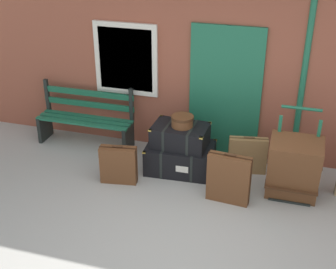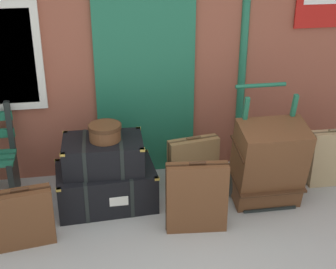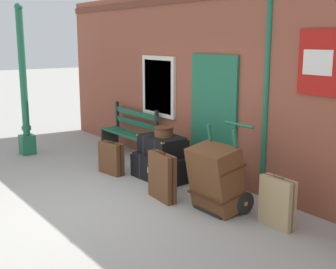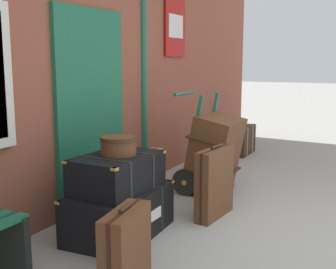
{
  "view_description": "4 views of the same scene",
  "coord_description": "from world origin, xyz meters",
  "px_view_note": "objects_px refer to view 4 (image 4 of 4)",
  "views": [
    {
      "loc": [
        1.04,
        -4.13,
        3.75
      ],
      "look_at": [
        -0.68,
        1.72,
        0.59
      ],
      "focal_mm": 49.69,
      "sensor_mm": 36.0,
      "label": 1
    },
    {
      "loc": [
        -0.6,
        -2.75,
        2.87
      ],
      "look_at": [
        0.17,
        1.83,
        0.72
      ],
      "focal_mm": 52.91,
      "sensor_mm": 36.0,
      "label": 2
    },
    {
      "loc": [
        5.57,
        -2.52,
        2.34
      ],
      "look_at": [
        -0.15,
        1.61,
        0.85
      ],
      "focal_mm": 48.35,
      "sensor_mm": 36.0,
      "label": 3
    },
    {
      "loc": [
        -3.65,
        -0.37,
        1.56
      ],
      "look_at": [
        0.39,
        1.71,
        0.8
      ],
      "focal_mm": 46.53,
      "sensor_mm": 36.0,
      "label": 4
    }
  ],
  "objects_px": {
    "steamer_trunk_base": "(120,212)",
    "porters_trolley": "(201,168)",
    "steamer_trunk_middle": "(117,173)",
    "suitcase_umber": "(150,176)",
    "corner_trunk": "(236,140)",
    "large_brown_trunk": "(214,153)",
    "suitcase_cream": "(126,249)",
    "round_hatbox": "(119,144)",
    "suitcase_caramel": "(215,183)",
    "suitcase_olive": "(218,151)"
  },
  "relations": [
    {
      "from": "steamer_trunk_middle",
      "to": "large_brown_trunk",
      "type": "bearing_deg",
      "value": -9.66
    },
    {
      "from": "porters_trolley",
      "to": "suitcase_umber",
      "type": "height_order",
      "value": "porters_trolley"
    },
    {
      "from": "porters_trolley",
      "to": "suitcase_umber",
      "type": "distance_m",
      "value": 0.75
    },
    {
      "from": "suitcase_olive",
      "to": "suitcase_cream",
      "type": "relative_size",
      "value": 1.14
    },
    {
      "from": "steamer_trunk_middle",
      "to": "porters_trolley",
      "type": "relative_size",
      "value": 0.69
    },
    {
      "from": "large_brown_trunk",
      "to": "suitcase_olive",
      "type": "xyz_separation_m",
      "value": [
        0.85,
        0.28,
        -0.15
      ]
    },
    {
      "from": "steamer_trunk_middle",
      "to": "porters_trolley",
      "type": "height_order",
      "value": "porters_trolley"
    },
    {
      "from": "steamer_trunk_base",
      "to": "corner_trunk",
      "type": "height_order",
      "value": "corner_trunk"
    },
    {
      "from": "steamer_trunk_base",
      "to": "suitcase_caramel",
      "type": "distance_m",
      "value": 1.03
    },
    {
      "from": "suitcase_umber",
      "to": "corner_trunk",
      "type": "bearing_deg",
      "value": -0.82
    },
    {
      "from": "round_hatbox",
      "to": "corner_trunk",
      "type": "xyz_separation_m",
      "value": [
        3.88,
        0.19,
        -0.59
      ]
    },
    {
      "from": "steamer_trunk_middle",
      "to": "corner_trunk",
      "type": "distance_m",
      "value": 3.93
    },
    {
      "from": "round_hatbox",
      "to": "porters_trolley",
      "type": "relative_size",
      "value": 0.28
    },
    {
      "from": "steamer_trunk_base",
      "to": "large_brown_trunk",
      "type": "height_order",
      "value": "large_brown_trunk"
    },
    {
      "from": "steamer_trunk_base",
      "to": "suitcase_caramel",
      "type": "height_order",
      "value": "suitcase_caramel"
    },
    {
      "from": "steamer_trunk_middle",
      "to": "round_hatbox",
      "type": "distance_m",
      "value": 0.26
    },
    {
      "from": "suitcase_olive",
      "to": "suitcase_cream",
      "type": "height_order",
      "value": "suitcase_olive"
    },
    {
      "from": "corner_trunk",
      "to": "suitcase_umber",
      "type": "bearing_deg",
      "value": 179.18
    },
    {
      "from": "large_brown_trunk",
      "to": "suitcase_cream",
      "type": "height_order",
      "value": "large_brown_trunk"
    },
    {
      "from": "round_hatbox",
      "to": "steamer_trunk_base",
      "type": "bearing_deg",
      "value": -151.63
    },
    {
      "from": "suitcase_umber",
      "to": "suitcase_olive",
      "type": "bearing_deg",
      "value": -8.67
    },
    {
      "from": "large_brown_trunk",
      "to": "corner_trunk",
      "type": "height_order",
      "value": "large_brown_trunk"
    },
    {
      "from": "round_hatbox",
      "to": "suitcase_umber",
      "type": "bearing_deg",
      "value": 13.35
    },
    {
      "from": "steamer_trunk_base",
      "to": "suitcase_cream",
      "type": "bearing_deg",
      "value": -143.91
    },
    {
      "from": "large_brown_trunk",
      "to": "suitcase_caramel",
      "type": "distance_m",
      "value": 0.89
    },
    {
      "from": "suitcase_caramel",
      "to": "suitcase_cream",
      "type": "height_order",
      "value": "suitcase_caramel"
    },
    {
      "from": "corner_trunk",
      "to": "steamer_trunk_base",
      "type": "bearing_deg",
      "value": -177.12
    },
    {
      "from": "porters_trolley",
      "to": "corner_trunk",
      "type": "height_order",
      "value": "porters_trolley"
    },
    {
      "from": "steamer_trunk_base",
      "to": "suitcase_umber",
      "type": "relative_size",
      "value": 1.74
    },
    {
      "from": "suitcase_umber",
      "to": "steamer_trunk_base",
      "type": "bearing_deg",
      "value": -166.32
    },
    {
      "from": "large_brown_trunk",
      "to": "corner_trunk",
      "type": "relative_size",
      "value": 1.36
    },
    {
      "from": "steamer_trunk_base",
      "to": "suitcase_cream",
      "type": "height_order",
      "value": "suitcase_cream"
    },
    {
      "from": "steamer_trunk_base",
      "to": "porters_trolley",
      "type": "bearing_deg",
      "value": -3.39
    },
    {
      "from": "steamer_trunk_base",
      "to": "suitcase_cream",
      "type": "distance_m",
      "value": 0.96
    },
    {
      "from": "suitcase_cream",
      "to": "corner_trunk",
      "type": "relative_size",
      "value": 0.86
    },
    {
      "from": "steamer_trunk_base",
      "to": "porters_trolley",
      "type": "distance_m",
      "value": 1.66
    },
    {
      "from": "large_brown_trunk",
      "to": "round_hatbox",
      "type": "bearing_deg",
      "value": 170.19
    },
    {
      "from": "large_brown_trunk",
      "to": "corner_trunk",
      "type": "distance_m",
      "value": 2.31
    },
    {
      "from": "large_brown_trunk",
      "to": "suitcase_caramel",
      "type": "height_order",
      "value": "large_brown_trunk"
    },
    {
      "from": "porters_trolley",
      "to": "large_brown_trunk",
      "type": "distance_m",
      "value": 0.27
    },
    {
      "from": "large_brown_trunk",
      "to": "corner_trunk",
      "type": "bearing_deg",
      "value": 11.77
    },
    {
      "from": "suitcase_caramel",
      "to": "suitcase_cream",
      "type": "distance_m",
      "value": 1.61
    },
    {
      "from": "steamer_trunk_middle",
      "to": "suitcase_caramel",
      "type": "relative_size",
      "value": 1.12
    },
    {
      "from": "round_hatbox",
      "to": "suitcase_cream",
      "type": "height_order",
      "value": "round_hatbox"
    },
    {
      "from": "suitcase_olive",
      "to": "corner_trunk",
      "type": "bearing_deg",
      "value": 7.75
    },
    {
      "from": "round_hatbox",
      "to": "suitcase_cream",
      "type": "distance_m",
      "value": 1.13
    },
    {
      "from": "suitcase_caramel",
      "to": "large_brown_trunk",
      "type": "bearing_deg",
      "value": 21.43
    },
    {
      "from": "steamer_trunk_middle",
      "to": "suitcase_cream",
      "type": "xyz_separation_m",
      "value": [
        -0.76,
        -0.58,
        -0.3
      ]
    },
    {
      "from": "large_brown_trunk",
      "to": "porters_trolley",
      "type": "bearing_deg",
      "value": 90.0
    },
    {
      "from": "steamer_trunk_base",
      "to": "steamer_trunk_middle",
      "type": "xyz_separation_m",
      "value": [
        -0.01,
        0.01,
        0.37
      ]
    }
  ]
}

